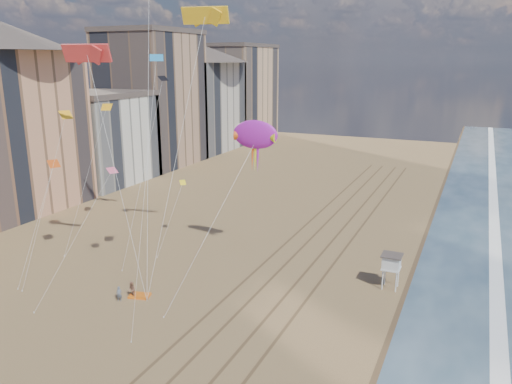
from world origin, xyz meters
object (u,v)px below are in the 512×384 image
kite_flyer_a (119,294)px  kite_flyer_b (132,290)px  grounded_kite (140,296)px  lifeguard_stand (392,262)px  show_kite (255,135)px

kite_flyer_a → kite_flyer_b: bearing=36.0°
grounded_kite → kite_flyer_b: (-0.51, -0.49, 0.73)m
kite_flyer_a → kite_flyer_b: (0.71, 1.04, 0.10)m
lifeguard_stand → show_kite: bearing=177.2°
grounded_kite → kite_flyer_b: size_ratio=1.18×
show_kite → kite_flyer_a: size_ratio=13.86×
grounded_kite → show_kite: bearing=47.5°
show_kite → kite_flyer_a: show_kite is taller
lifeguard_stand → kite_flyer_b: bearing=-150.9°
grounded_kite → kite_flyer_a: bearing=-143.8°
lifeguard_stand → kite_flyer_a: lifeguard_stand is taller
grounded_kite → kite_flyer_a: 2.06m
kite_flyer_a → kite_flyer_b: 1.26m
lifeguard_stand → grounded_kite: 25.50m
grounded_kite → show_kite: (6.71, 12.93, 14.65)m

